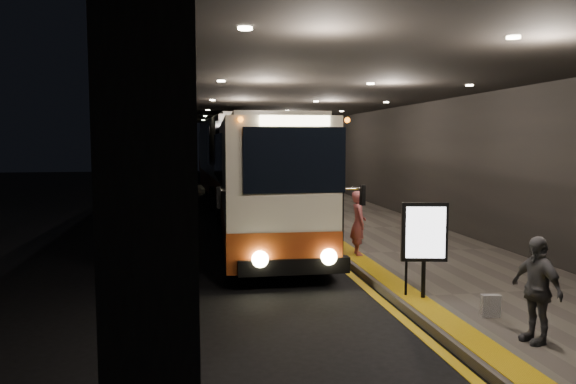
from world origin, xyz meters
TOP-DOWN VIEW (x-y plane):
  - ground at (0.00, 0.00)m, footprint 90.00×90.00m
  - lane_line_white at (-1.80, 5.00)m, footprint 0.12×50.00m
  - kerb_stripe_yellow at (2.35, 5.00)m, footprint 0.18×50.00m
  - sidewalk at (4.75, 5.00)m, footprint 4.50×50.00m
  - tactile_strip at (2.85, 5.00)m, footprint 0.50×50.00m
  - terminal_wall at (7.00, 5.00)m, footprint 0.10×50.00m
  - support_columns at (-1.50, 4.00)m, footprint 0.80×24.80m
  - canopy at (2.50, 5.00)m, footprint 9.00×50.00m
  - coach_main at (0.83, 3.63)m, footprint 2.73×11.44m
  - coach_second at (0.88, 15.59)m, footprint 3.29×13.09m
  - coach_third at (0.92, 32.07)m, footprint 3.22×12.28m
  - passenger_boarding at (2.95, 0.68)m, footprint 0.43×0.62m
  - passenger_waiting_grey at (3.67, -5.71)m, footprint 0.62×0.97m
  - bag_polka at (3.65, -4.53)m, footprint 0.32×0.17m
  - info_sign at (3.00, -3.31)m, footprint 0.84×0.27m
  - stanchion_post at (2.75, -3.08)m, footprint 0.05×0.05m

SIDE VIEW (x-z plane):
  - ground at x=0.00m, z-range 0.00..0.00m
  - lane_line_white at x=-1.80m, z-range 0.00..0.01m
  - kerb_stripe_yellow at x=2.35m, z-range 0.00..0.01m
  - sidewalk at x=4.75m, z-range 0.00..0.15m
  - tactile_strip at x=2.85m, z-range 0.15..0.16m
  - bag_polka at x=3.65m, z-range 0.15..0.52m
  - stanchion_post at x=2.75m, z-range 0.15..1.17m
  - passenger_waiting_grey at x=3.67m, z-range 0.15..1.69m
  - passenger_boarding at x=2.95m, z-range 0.15..1.78m
  - info_sign at x=3.00m, z-range 0.46..2.23m
  - coach_main at x=0.83m, z-range -0.07..3.47m
  - coach_third at x=0.92m, z-range -0.08..3.74m
  - coach_second at x=0.88m, z-range -0.08..4.00m
  - support_columns at x=-1.50m, z-range 0.00..4.40m
  - terminal_wall at x=7.00m, z-range 0.00..6.00m
  - canopy at x=2.50m, z-range 4.40..4.80m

